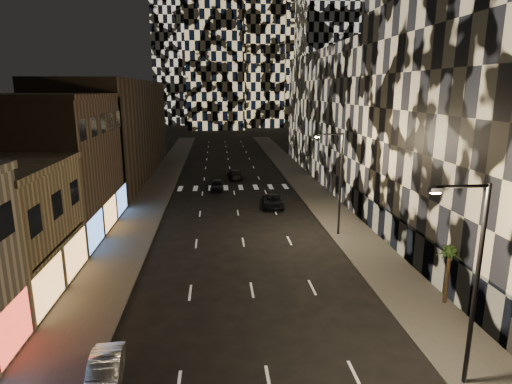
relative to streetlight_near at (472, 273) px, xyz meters
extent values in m
cube|color=#47443F|center=(-18.35, 40.00, -5.28)|extent=(4.00, 120.00, 0.15)
cube|color=#47443F|center=(1.65, 40.00, -5.28)|extent=(4.00, 120.00, 0.15)
cube|color=#4C4C47|center=(-16.25, 40.00, -5.28)|extent=(0.20, 120.00, 0.15)
cube|color=#4C4C47|center=(-0.45, 40.00, -5.28)|extent=(0.20, 120.00, 0.15)
cube|color=#463728|center=(-25.35, 23.50, 0.65)|extent=(10.00, 15.00, 12.00)
cube|color=#463728|center=(-25.35, 50.00, 1.65)|extent=(10.00, 40.00, 14.00)
cube|color=#383838|center=(3.95, 14.50, -3.85)|extent=(0.60, 25.00, 3.00)
cube|color=#232326|center=(11.65, 47.00, 3.65)|extent=(16.00, 40.00, 18.00)
cylinder|color=black|center=(0.25, 0.00, -0.70)|extent=(0.20, 0.20, 9.00)
cylinder|color=black|center=(-0.85, 0.00, 3.70)|extent=(2.20, 0.14, 0.14)
cube|color=black|center=(-1.95, 0.00, 3.58)|extent=(0.50, 0.25, 0.18)
cube|color=#FFEAB2|center=(-1.95, 0.00, 3.46)|extent=(0.35, 0.18, 0.06)
cylinder|color=black|center=(0.25, 20.00, -0.70)|extent=(0.20, 0.20, 9.00)
cylinder|color=black|center=(-0.85, 20.00, 3.70)|extent=(2.20, 0.14, 0.14)
cube|color=black|center=(-1.95, 20.00, 3.58)|extent=(0.50, 0.25, 0.18)
cube|color=#FFEAB2|center=(-1.95, 20.00, 3.46)|extent=(0.35, 0.18, 0.06)
imported|color=gray|center=(-15.55, 1.41, -4.71)|extent=(1.72, 4.02, 1.29)
imported|color=black|center=(-10.54, 38.59, -4.66)|extent=(1.75, 4.10, 1.38)
imported|color=black|center=(-7.85, 45.77, -4.68)|extent=(2.22, 4.77, 1.35)
imported|color=black|center=(-4.35, 29.77, -4.67)|extent=(2.68, 5.12, 1.37)
cylinder|color=#47331E|center=(3.15, 6.99, -3.66)|extent=(0.23, 0.23, 3.09)
sphere|color=#234117|center=(3.15, 6.99, -1.97)|extent=(0.68, 0.68, 0.68)
cone|color=#234117|center=(3.39, 6.97, -2.01)|extent=(1.36, 0.37, 0.82)
cone|color=#234117|center=(3.31, 7.17, -2.01)|extent=(1.11, 1.16, 0.82)
cone|color=#234117|center=(3.11, 7.23, -2.01)|extent=(0.46, 1.37, 0.82)
cone|color=#234117|center=(2.94, 7.11, -2.01)|extent=(1.29, 0.91, 0.82)
cone|color=#234117|center=(2.92, 6.91, -2.01)|extent=(1.35, 0.74, 0.82)
cone|color=#234117|center=(3.07, 6.76, -2.01)|extent=(0.66, 1.36, 0.82)
cone|color=#234117|center=(3.28, 6.79, -2.01)|extent=(0.98, 1.26, 0.82)
camera|label=1|loc=(-10.45, -15.53, 7.41)|focal=30.00mm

